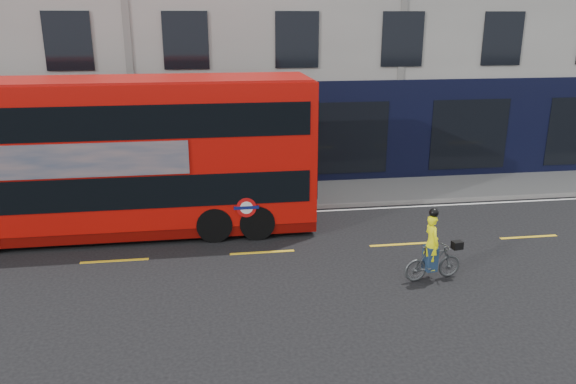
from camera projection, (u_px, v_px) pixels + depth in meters
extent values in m
plane|color=black|center=(105.00, 286.00, 13.69)|extent=(120.00, 120.00, 0.00)
cube|color=slate|center=(135.00, 201.00, 19.81)|extent=(60.00, 3.00, 0.12)
cube|color=gray|center=(130.00, 215.00, 18.39)|extent=(60.00, 0.12, 0.13)
cube|color=black|center=(136.00, 139.00, 20.63)|extent=(50.00, 0.08, 4.00)
cube|color=silver|center=(129.00, 220.00, 18.13)|extent=(58.00, 0.10, 0.01)
cube|color=red|center=(118.00, 151.00, 16.45)|extent=(11.43, 2.63, 4.10)
cube|color=#630703|center=(125.00, 222.00, 17.10)|extent=(11.43, 2.58, 0.31)
cube|color=black|center=(121.00, 181.00, 16.72)|extent=(10.98, 2.67, 0.93)
cube|color=black|center=(115.00, 115.00, 16.13)|extent=(10.98, 2.67, 0.93)
cube|color=#A4100B|center=(112.00, 80.00, 15.83)|extent=(11.20, 2.53, 0.08)
cube|color=black|center=(310.00, 174.00, 17.52)|extent=(0.05, 2.34, 0.93)
cube|color=black|center=(310.00, 111.00, 16.94)|extent=(0.05, 2.34, 0.93)
cube|color=#9F776E|center=(71.00, 161.00, 15.02)|extent=(6.23, 0.06, 0.93)
cylinder|color=red|center=(246.00, 208.00, 16.14)|extent=(0.58, 0.02, 0.58)
cylinder|color=white|center=(246.00, 208.00, 16.14)|extent=(0.37, 0.02, 0.37)
cube|color=#0C1459|center=(246.00, 208.00, 16.13)|extent=(0.73, 0.02, 0.09)
cylinder|color=black|center=(253.00, 209.00, 17.60)|extent=(1.05, 2.65, 1.04)
cylinder|color=black|center=(213.00, 211.00, 17.42)|extent=(1.05, 2.65, 1.04)
imported|color=#494D4F|center=(433.00, 262.00, 13.93)|extent=(1.57, 0.63, 0.92)
imported|color=#F5F50D|center=(431.00, 242.00, 13.74)|extent=(0.40, 0.55, 1.39)
cube|color=black|center=(457.00, 245.00, 13.98)|extent=(0.27, 0.23, 0.20)
cube|color=navy|center=(430.00, 258.00, 13.87)|extent=(0.31, 0.37, 0.63)
sphere|color=black|center=(434.00, 213.00, 13.51)|extent=(0.23, 0.23, 0.23)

